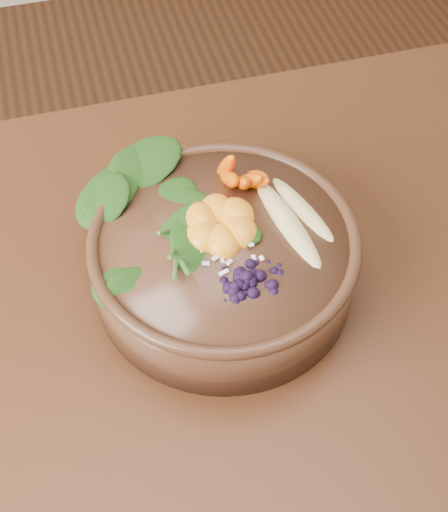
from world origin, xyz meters
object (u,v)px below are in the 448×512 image
Objects in this scene: banana_halves at (296,207)px; mandarin_cluster at (220,216)px; kale_heap at (165,196)px; stoneware_bowl at (224,261)px; carrot_cluster at (244,151)px; dining_table at (256,357)px; blueberry_pile at (248,269)px.

mandarin_cluster is at bearing 170.25° from banana_halves.
kale_heap is 0.16m from banana_halves.
carrot_cluster is at bearing 61.09° from stoneware_bowl.
carrot_cluster reaches higher than mandarin_cluster.
dining_table is 8.69× the size of banana_halves.
stoneware_bowl is 0.06m from mandarin_cluster.
blueberry_pile is at bearing -109.55° from carrot_cluster.
carrot_cluster is (0.05, 0.09, 0.09)m from stoneware_bowl.
stoneware_bowl is 0.09m from blueberry_pile.
banana_halves is at bearing 49.68° from dining_table.
mandarin_cluster is at bearing 95.52° from blueberry_pile.
kale_heap is at bearing 131.65° from stoneware_bowl.
kale_heap is 0.07m from mandarin_cluster.
blueberry_pile is (-0.08, -0.08, 0.01)m from banana_halves.
carrot_cluster is 0.09m from mandarin_cluster.
blueberry_pile reaches higher than banana_halves.
dining_table is at bearing 4.21° from blueberry_pile.
dining_table is at bearing -135.10° from banana_halves.
kale_heap reaches higher than mandarin_cluster.
mandarin_cluster is (-0.05, -0.07, -0.03)m from carrot_cluster.
banana_halves is at bearing -66.94° from carrot_cluster.
mandarin_cluster is 0.09m from blueberry_pile.
stoneware_bowl is at bearing 97.64° from blueberry_pile.
banana_halves is 0.09m from mandarin_cluster.
blueberry_pile reaches higher than dining_table.
carrot_cluster reaches higher than dining_table.
dining_table is 0.25m from kale_heap.
kale_heap reaches higher than stoneware_bowl.
banana_halves is 1.24× the size of blueberry_pile.
blueberry_pile is (-0.02, -0.00, 0.20)m from dining_table.
dining_table is 0.20m from blueberry_pile.
kale_heap is at bearing 122.86° from dining_table.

